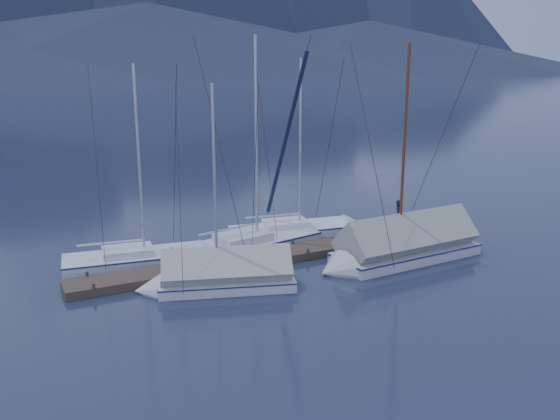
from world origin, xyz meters
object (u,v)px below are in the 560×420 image
at_px(sailboat_open_mid, 267,242).
at_px(person, 399,216).
at_px(sailboat_covered_near, 396,250).
at_px(sailboat_open_right, 309,230).
at_px(sailboat_open_left, 156,258).
at_px(sailboat_covered_far, 214,279).

height_order(sailboat_open_mid, person, sailboat_open_mid).
xyz_separation_m(sailboat_open_mid, sailboat_covered_near, (4.00, -4.47, 0.32)).
bearing_deg(sailboat_open_right, sailboat_open_mid, -161.90).
bearing_deg(sailboat_open_left, person, -9.90).
relative_size(sailboat_open_right, sailboat_covered_far, 1.11).
bearing_deg(sailboat_covered_far, sailboat_open_right, 35.15).
height_order(sailboat_covered_near, sailboat_covered_far, sailboat_covered_near).
bearing_deg(sailboat_covered_near, sailboat_open_right, 103.01).
distance_m(sailboat_open_right, sailboat_covered_near, 5.53).
distance_m(sailboat_open_left, sailboat_open_right, 8.00).
relative_size(sailboat_covered_near, person, 6.45).
bearing_deg(sailboat_open_mid, person, -16.27).
relative_size(sailboat_open_left, sailboat_open_right, 0.97).
bearing_deg(person, sailboat_open_mid, 91.52).
bearing_deg(sailboat_covered_far, sailboat_covered_near, -3.76).
bearing_deg(sailboat_open_mid, sailboat_covered_near, -48.18).
height_order(sailboat_open_mid, sailboat_open_right, sailboat_open_mid).
distance_m(sailboat_covered_far, person, 10.56).
bearing_deg(sailboat_covered_near, sailboat_open_mid, 131.82).
bearing_deg(person, sailboat_open_right, 69.58).
bearing_deg(sailboat_open_right, sailboat_covered_near, -76.99).
height_order(sailboat_covered_near, person, sailboat_covered_near).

